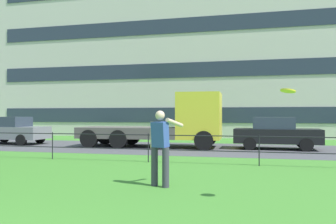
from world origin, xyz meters
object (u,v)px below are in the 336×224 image
(person_thrower, at_px, (160,145))
(car_black_left, at_px, (276,133))
(apartment_building_background, at_px, (205,44))
(car_grey_far_right, at_px, (12,130))
(frisbee, at_px, (288,91))
(flatbed_truck_far_left, at_px, (171,123))

(person_thrower, height_order, car_black_left, person_thrower)
(apartment_building_background, bearing_deg, person_thrower, -85.02)
(car_grey_far_right, xyz_separation_m, car_black_left, (14.42, 0.31, 0.00))
(car_grey_far_right, bearing_deg, apartment_building_background, 59.80)
(frisbee, height_order, car_black_left, frisbee)
(frisbee, bearing_deg, car_grey_far_right, 143.07)
(frisbee, distance_m, apartment_building_background, 27.15)
(person_thrower, bearing_deg, apartment_building_background, 94.98)
(car_black_left, bearing_deg, apartment_building_background, 109.50)
(car_grey_far_right, distance_m, flatbed_truck_far_left, 9.29)
(frisbee, relative_size, apartment_building_background, 0.01)
(person_thrower, bearing_deg, car_black_left, 71.51)
(apartment_building_background, bearing_deg, car_grey_far_right, -120.20)
(person_thrower, height_order, frisbee, frisbee)
(car_grey_far_right, bearing_deg, flatbed_truck_far_left, 0.81)
(frisbee, xyz_separation_m, car_grey_far_right, (-13.89, 10.44, -1.31))
(car_grey_far_right, xyz_separation_m, flatbed_truck_far_left, (9.28, 0.13, 0.44))
(car_black_left, bearing_deg, flatbed_truck_far_left, -178.02)
(person_thrower, distance_m, frisbee, 3.12)
(car_grey_far_right, bearing_deg, frisbee, -36.93)
(person_thrower, xyz_separation_m, apartment_building_background, (-2.17, 24.85, 7.43))
(flatbed_truck_far_left, relative_size, car_black_left, 1.82)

